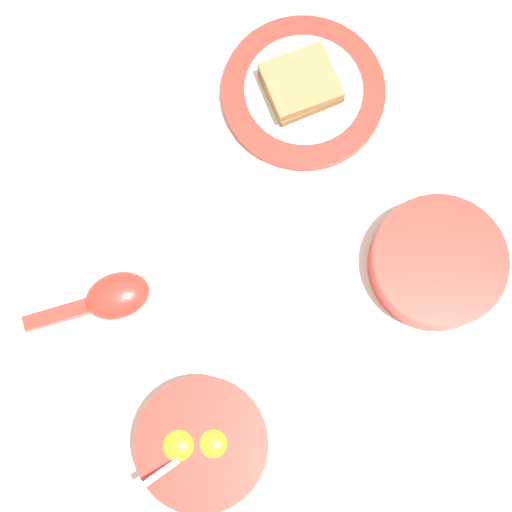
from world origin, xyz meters
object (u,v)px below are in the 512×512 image
(toast_plate, at_px, (303,92))
(congee_bowl, at_px, (437,263))
(toast_sandwich, at_px, (301,84))
(soup_spoon, at_px, (110,298))
(egg_bowl, at_px, (202,443))

(toast_plate, relative_size, congee_bowl, 1.31)
(toast_sandwich, xyz_separation_m, congee_bowl, (0.01, 0.29, -0.01))
(soup_spoon, bearing_deg, toast_sandwich, -168.71)
(toast_sandwich, height_order, congee_bowl, toast_sandwich)
(toast_plate, xyz_separation_m, toast_sandwich, (0.00, -0.00, 0.02))
(toast_sandwich, bearing_deg, toast_plate, 141.93)
(egg_bowl, height_order, soup_spoon, egg_bowl)
(egg_bowl, height_order, congee_bowl, egg_bowl)
(toast_plate, distance_m, congee_bowl, 0.28)
(egg_bowl, distance_m, soup_spoon, 0.21)
(toast_sandwich, xyz_separation_m, soup_spoon, (0.36, 0.07, -0.02))
(egg_bowl, xyz_separation_m, soup_spoon, (-0.01, -0.21, -0.01))
(soup_spoon, bearing_deg, egg_bowl, 85.99)
(toast_plate, relative_size, toast_sandwich, 2.00)
(egg_bowl, relative_size, toast_sandwich, 1.47)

